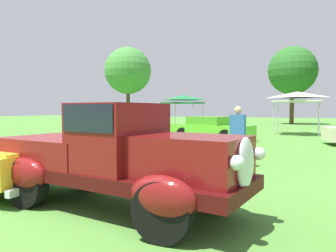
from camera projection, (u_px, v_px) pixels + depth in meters
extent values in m
plane|color=#4C8433|center=(72.00, 204.00, 5.43)|extent=(120.00, 120.00, 0.00)
cube|color=#400B0B|center=(114.00, 174.00, 5.17)|extent=(4.57, 1.98, 0.20)
cube|color=maroon|center=(186.00, 157.00, 4.46)|extent=(1.76, 1.28, 0.60)
ellipsoid|color=silver|center=(245.00, 164.00, 4.02)|extent=(0.22, 0.54, 0.68)
cube|color=maroon|center=(119.00, 136.00, 5.08)|extent=(1.22, 1.49, 1.04)
cube|color=black|center=(119.00, 117.00, 5.06)|extent=(1.13, 1.52, 0.40)
cube|color=maroon|center=(61.00, 150.00, 5.81)|extent=(2.08, 1.63, 0.48)
ellipsoid|color=maroon|center=(212.00, 175.00, 5.06)|extent=(0.96, 0.47, 0.52)
ellipsoid|color=maroon|center=(163.00, 197.00, 3.83)|extent=(0.96, 0.47, 0.52)
ellipsoid|color=maroon|center=(91.00, 161.00, 6.44)|extent=(0.96, 0.47, 0.52)
ellipsoid|color=maroon|center=(26.00, 173.00, 5.21)|extent=(0.96, 0.47, 0.52)
sphere|color=silver|center=(259.00, 154.00, 4.36)|extent=(0.18, 0.18, 0.18)
sphere|color=silver|center=(237.00, 163.00, 3.62)|extent=(0.18, 0.18, 0.18)
cylinder|color=black|center=(212.00, 187.00, 5.07)|extent=(0.76, 0.24, 0.76)
cylinder|color=black|center=(163.00, 211.00, 3.84)|extent=(0.76, 0.24, 0.76)
cylinder|color=black|center=(91.00, 170.00, 6.45)|extent=(0.76, 0.24, 0.76)
cylinder|color=black|center=(26.00, 184.00, 5.22)|extent=(0.76, 0.24, 0.76)
cube|color=yellow|center=(3.00, 154.00, 6.00)|extent=(1.76, 1.61, 0.20)
cube|color=silver|center=(44.00, 183.00, 5.74)|extent=(0.27, 1.65, 0.12)
cylinder|color=black|center=(37.00, 170.00, 6.72)|extent=(0.66, 0.20, 0.66)
cube|color=teal|center=(95.00, 127.00, 20.32)|extent=(4.06, 2.34, 0.60)
cube|color=#146A6E|center=(93.00, 119.00, 20.38)|extent=(1.92, 1.72, 0.44)
cylinder|color=black|center=(98.00, 131.00, 19.04)|extent=(0.64, 0.22, 0.64)
cylinder|color=black|center=(73.00, 129.00, 20.35)|extent=(0.64, 0.22, 0.64)
cube|color=#60C62D|center=(211.00, 130.00, 16.73)|extent=(4.56, 2.73, 0.60)
cube|color=#4D9F24|center=(208.00, 121.00, 16.81)|extent=(2.19, 1.88, 0.44)
cylinder|color=black|center=(225.00, 136.00, 15.33)|extent=(0.64, 0.22, 0.64)
cylinder|color=black|center=(183.00, 133.00, 16.96)|extent=(0.64, 0.22, 0.64)
cylinder|color=#7F7056|center=(234.00, 152.00, 8.88)|extent=(0.16, 0.16, 0.86)
cylinder|color=#7F7056|center=(241.00, 152.00, 8.79)|extent=(0.16, 0.16, 0.86)
cube|color=#336BB2|center=(238.00, 125.00, 8.80)|extent=(0.41, 0.26, 0.60)
sphere|color=tan|center=(238.00, 110.00, 8.77)|extent=(0.22, 0.22, 0.22)
cylinder|color=#B7B7BC|center=(203.00, 116.00, 25.74)|extent=(0.05, 0.05, 2.05)
cylinder|color=#B7B7BC|center=(193.00, 117.00, 23.53)|extent=(0.05, 0.05, 2.05)
cylinder|color=#B7B7BC|center=(175.00, 116.00, 26.75)|extent=(0.05, 0.05, 2.05)
cylinder|color=#B7B7BC|center=(163.00, 117.00, 24.54)|extent=(0.05, 0.05, 2.05)
cube|color=#1E703D|center=(183.00, 103.00, 25.09)|extent=(2.70, 2.70, 0.10)
pyramid|color=#1E703D|center=(183.00, 98.00, 25.06)|extent=(2.65, 2.65, 0.38)
cylinder|color=#B7B7BC|center=(319.00, 118.00, 20.82)|extent=(0.05, 0.05, 2.05)
cylinder|color=#B7B7BC|center=(319.00, 119.00, 18.53)|extent=(0.05, 0.05, 2.05)
cylinder|color=#B7B7BC|center=(278.00, 118.00, 21.87)|extent=(0.05, 0.05, 2.05)
cylinder|color=#B7B7BC|center=(274.00, 119.00, 19.58)|extent=(0.05, 0.05, 2.05)
cube|color=silver|center=(297.00, 101.00, 20.14)|extent=(2.80, 2.80, 0.10)
pyramid|color=silver|center=(297.00, 95.00, 20.12)|extent=(2.74, 2.74, 0.38)
cylinder|color=#47331E|center=(128.00, 103.00, 38.63)|extent=(0.44, 0.44, 4.69)
sphere|color=#428938|center=(128.00, 71.00, 38.42)|extent=(5.59, 5.59, 5.59)
cylinder|color=#47331E|center=(292.00, 104.00, 34.12)|extent=(0.44, 0.44, 4.31)
sphere|color=#286623|center=(292.00, 71.00, 33.93)|extent=(5.07, 5.07, 5.07)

